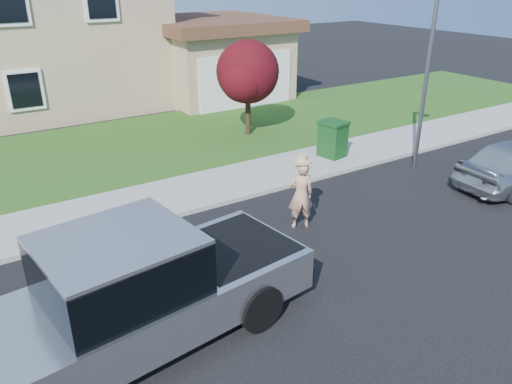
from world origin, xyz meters
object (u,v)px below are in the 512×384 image
woman (301,194)px  street_lamp (429,70)px  ornamental_tree (248,75)px  trash_bin (333,139)px  pickup_truck (131,296)px

woman → street_lamp: size_ratio=0.35×
ornamental_tree → trash_bin: 4.04m
pickup_truck → woman: pickup_truck is taller
pickup_truck → street_lamp: size_ratio=1.21×
trash_bin → woman: bearing=-150.6°
pickup_truck → woman: 5.12m
woman → ornamental_tree: bearing=-90.2°
pickup_truck → trash_bin: pickup_truck is taller
ornamental_tree → street_lamp: size_ratio=0.64×
pickup_truck → ornamental_tree: bearing=41.6°
woman → street_lamp: 5.93m
pickup_truck → trash_bin: size_ratio=5.52×
ornamental_tree → street_lamp: bearing=-64.5°
trash_bin → street_lamp: size_ratio=0.22×
woman → trash_bin: bearing=-117.6°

